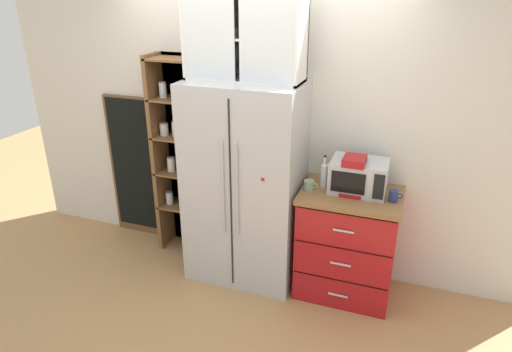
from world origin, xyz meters
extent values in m
plane|color=tan|center=(0.00, 0.00, 0.00)|extent=(10.70, 10.70, 0.00)
cube|color=silver|center=(0.00, 0.40, 1.27)|extent=(5.00, 0.10, 2.55)
cube|color=#B7BABF|center=(0.00, 0.04, 0.88)|extent=(0.96, 0.62, 1.77)
cube|color=black|center=(0.00, -0.28, 0.88)|extent=(0.01, 0.01, 1.63)
cylinder|color=#B7BABF|center=(-0.06, -0.29, 0.97)|extent=(0.02, 0.02, 0.80)
cylinder|color=#B7BABF|center=(0.06, -0.29, 0.97)|extent=(0.02, 0.02, 0.80)
cube|color=red|center=(0.27, -0.28, 1.10)|extent=(0.02, 0.01, 0.02)
cube|color=brown|center=(-0.74, 0.37, 0.96)|extent=(0.48, 0.04, 1.91)
cube|color=brown|center=(-0.94, 0.21, 0.96)|extent=(0.04, 0.27, 1.91)
cube|color=brown|center=(-0.54, 0.21, 0.96)|extent=(0.04, 0.27, 1.91)
cube|color=brown|center=(-0.74, 0.21, 0.46)|extent=(0.42, 0.27, 0.02)
cylinder|color=silver|center=(-0.86, 0.19, 0.53)|extent=(0.07, 0.07, 0.11)
cylinder|color=#B77A38|center=(-0.86, 0.19, 0.51)|extent=(0.06, 0.06, 0.08)
cylinder|color=#B2B2B7|center=(-0.86, 0.19, 0.59)|extent=(0.07, 0.07, 0.01)
cylinder|color=silver|center=(-0.73, 0.22, 0.52)|extent=(0.07, 0.07, 0.09)
cylinder|color=brown|center=(-0.73, 0.22, 0.51)|extent=(0.06, 0.06, 0.06)
cylinder|color=#B2B2B7|center=(-0.73, 0.22, 0.57)|extent=(0.07, 0.07, 0.01)
cylinder|color=silver|center=(-0.62, 0.23, 0.52)|extent=(0.08, 0.08, 0.09)
cylinder|color=#CCB78C|center=(-0.62, 0.23, 0.51)|extent=(0.07, 0.07, 0.06)
cylinder|color=#B2B2B7|center=(-0.62, 0.23, 0.57)|extent=(0.08, 0.08, 0.01)
cube|color=brown|center=(-0.74, 0.21, 0.82)|extent=(0.42, 0.27, 0.02)
cylinder|color=silver|center=(-0.82, 0.20, 0.89)|extent=(0.07, 0.07, 0.13)
cylinder|color=white|center=(-0.82, 0.20, 0.87)|extent=(0.06, 0.06, 0.09)
cylinder|color=#B2B2B7|center=(-0.82, 0.20, 0.96)|extent=(0.07, 0.07, 0.01)
cylinder|color=silver|center=(-0.66, 0.22, 0.88)|extent=(0.08, 0.08, 0.12)
cylinder|color=beige|center=(-0.66, 0.22, 0.87)|extent=(0.07, 0.07, 0.08)
cylinder|color=#B2B2B7|center=(-0.66, 0.22, 0.95)|extent=(0.08, 0.08, 0.01)
cube|color=brown|center=(-0.74, 0.21, 1.17)|extent=(0.42, 0.27, 0.02)
cylinder|color=silver|center=(-0.86, 0.20, 1.23)|extent=(0.08, 0.08, 0.10)
cylinder|color=#2D2D2D|center=(-0.86, 0.20, 1.22)|extent=(0.07, 0.07, 0.07)
cylinder|color=#B2B2B7|center=(-0.86, 0.20, 1.29)|extent=(0.08, 0.08, 0.01)
cylinder|color=silver|center=(-0.74, 0.22, 1.24)|extent=(0.08, 0.08, 0.13)
cylinder|color=white|center=(-0.74, 0.22, 1.22)|extent=(0.07, 0.07, 0.09)
cylinder|color=#B2B2B7|center=(-0.74, 0.22, 1.32)|extent=(0.08, 0.08, 0.01)
cylinder|color=silver|center=(-0.63, 0.20, 1.23)|extent=(0.06, 0.06, 0.10)
cylinder|color=#382316|center=(-0.63, 0.20, 1.21)|extent=(0.05, 0.05, 0.07)
cylinder|color=#B2B2B7|center=(-0.63, 0.20, 1.28)|extent=(0.06, 0.06, 0.01)
cube|color=brown|center=(-0.74, 0.21, 1.52)|extent=(0.42, 0.27, 0.02)
cylinder|color=silver|center=(-0.85, 0.21, 1.60)|extent=(0.07, 0.07, 0.13)
cylinder|color=#E0C67F|center=(-0.85, 0.21, 1.58)|extent=(0.06, 0.06, 0.09)
cylinder|color=#B2B2B7|center=(-0.85, 0.21, 1.67)|extent=(0.06, 0.06, 0.01)
cube|color=brown|center=(-0.74, 0.21, 1.88)|extent=(0.42, 0.27, 0.02)
cube|color=#A8161C|center=(0.90, 0.06, 0.45)|extent=(0.77, 0.57, 0.90)
cube|color=olive|center=(0.90, 0.06, 0.92)|extent=(0.80, 0.60, 0.04)
cube|color=black|center=(0.90, -0.23, 0.29)|extent=(0.75, 0.00, 0.01)
cube|color=silver|center=(0.90, -0.23, 0.15)|extent=(0.16, 0.01, 0.01)
cube|color=black|center=(0.90, -0.23, 0.59)|extent=(0.75, 0.00, 0.01)
cube|color=silver|center=(0.90, -0.23, 0.45)|extent=(0.16, 0.01, 0.01)
cube|color=black|center=(0.90, -0.23, 0.88)|extent=(0.75, 0.00, 0.01)
cube|color=silver|center=(0.90, -0.23, 0.75)|extent=(0.16, 0.01, 0.01)
cube|color=#B7BABF|center=(0.94, 0.11, 1.07)|extent=(0.44, 0.32, 0.26)
cube|color=black|center=(0.88, -0.05, 1.07)|extent=(0.26, 0.01, 0.17)
cube|color=black|center=(1.11, -0.05, 1.07)|extent=(0.08, 0.01, 0.20)
cube|color=#A8161C|center=(0.90, 0.04, 0.95)|extent=(0.17, 0.20, 0.03)
cube|color=#A8161C|center=(0.90, 0.11, 1.09)|extent=(0.17, 0.06, 0.30)
cube|color=#A8161C|center=(0.90, 0.04, 1.22)|extent=(0.17, 0.20, 0.06)
cylinder|color=black|center=(0.90, 0.03, 1.03)|extent=(0.11, 0.11, 0.12)
cylinder|color=navy|center=(1.22, 0.02, 0.98)|extent=(0.07, 0.07, 0.09)
torus|color=navy|center=(1.27, 0.02, 0.99)|extent=(0.05, 0.01, 0.05)
cylinder|color=#8CA37F|center=(0.57, -0.01, 0.98)|extent=(0.08, 0.08, 0.08)
torus|color=#8CA37F|center=(0.62, -0.01, 0.98)|extent=(0.05, 0.01, 0.05)
cylinder|color=silver|center=(0.67, 0.09, 1.04)|extent=(0.06, 0.06, 0.20)
cone|color=silver|center=(0.67, 0.09, 1.14)|extent=(0.06, 0.06, 0.04)
cylinder|color=silver|center=(0.67, 0.09, 1.17)|extent=(0.02, 0.02, 0.07)
cylinder|color=black|center=(0.67, 0.09, 1.21)|extent=(0.02, 0.02, 0.01)
cylinder|color=navy|center=(0.90, 0.12, 1.02)|extent=(0.07, 0.07, 0.18)
cone|color=navy|center=(0.90, 0.12, 1.12)|extent=(0.07, 0.07, 0.04)
cylinder|color=navy|center=(0.90, 0.12, 1.15)|extent=(0.03, 0.03, 0.07)
cylinder|color=black|center=(0.90, 0.12, 1.19)|extent=(0.03, 0.03, 0.01)
cube|color=silver|center=(0.00, 0.21, 2.09)|extent=(0.92, 0.02, 0.64)
cube|color=silver|center=(0.00, 0.06, 1.78)|extent=(0.92, 0.32, 0.02)
cube|color=silver|center=(-0.45, 0.06, 2.09)|extent=(0.02, 0.32, 0.64)
cube|color=silver|center=(0.45, 0.06, 2.09)|extent=(0.02, 0.32, 0.64)
cube|color=silver|center=(0.00, 0.06, 2.09)|extent=(0.89, 0.30, 0.02)
cube|color=silver|center=(-0.23, -0.10, 2.09)|extent=(0.42, 0.01, 0.60)
cube|color=silver|center=(0.23, -0.10, 2.09)|extent=(0.42, 0.01, 0.60)
cylinder|color=silver|center=(-0.32, 0.06, 1.79)|extent=(0.05, 0.05, 0.00)
cylinder|color=silver|center=(-0.32, 0.06, 1.82)|extent=(0.01, 0.01, 0.07)
cone|color=silver|center=(-0.32, 0.06, 1.88)|extent=(0.06, 0.06, 0.05)
cylinder|color=silver|center=(0.32, 0.06, 1.79)|extent=(0.05, 0.05, 0.00)
cylinder|color=silver|center=(0.32, 0.06, 1.82)|extent=(0.01, 0.01, 0.07)
cone|color=silver|center=(0.32, 0.06, 1.88)|extent=(0.06, 0.06, 0.05)
cylinder|color=white|center=(-0.28, 0.06, 2.13)|extent=(0.06, 0.06, 0.07)
cylinder|color=white|center=(-0.09, 0.06, 2.13)|extent=(0.06, 0.06, 0.07)
cylinder|color=white|center=(0.09, 0.06, 2.13)|extent=(0.06, 0.06, 0.07)
cylinder|color=white|center=(0.28, 0.06, 2.13)|extent=(0.06, 0.06, 0.07)
cube|color=brown|center=(-1.30, 0.33, 0.74)|extent=(0.60, 0.04, 1.48)
cube|color=black|center=(-1.30, 0.31, 0.77)|extent=(0.54, 0.01, 1.38)
camera|label=1|loc=(1.28, -3.23, 2.47)|focal=31.37mm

